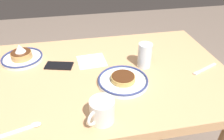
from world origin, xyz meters
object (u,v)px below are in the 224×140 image
Objects in this scene: paper_napkin at (92,61)px; tea_spoon at (23,129)px; cell_phone at (59,66)px; fork_near at (205,69)px; drinking_glass at (145,56)px; coffee_mug at (102,111)px; plate_center_pancakes at (123,80)px; plate_near_main at (22,57)px.

tea_spoon is at bearing 54.98° from paper_napkin.
tea_spoon is at bearing 87.65° from cell_phone.
fork_near is at bearing -178.53° from cell_phone.
drinking_glass is at bearing 159.59° from paper_napkin.
plate_center_pancakes is at bearing -121.86° from coffee_mug.
cell_phone is 0.96× the size of paper_napkin.
plate_near_main is 0.64m from coffee_mug.
fork_near is 0.93× the size of tea_spoon.
cell_phone is 0.18m from paper_napkin.
drinking_glass is at bearing 163.92° from plate_near_main.
paper_napkin is (0.13, -0.22, -0.01)m from plate_center_pancakes.
plate_center_pancakes is 0.26m from paper_napkin.
coffee_mug is 0.44m from drinking_glass.
paper_napkin is at bearing 167.13° from plate_near_main.
paper_napkin is at bearing -159.57° from cell_phone.
coffee_mug is (0.13, 0.22, 0.03)m from plate_center_pancakes.
fork_near is (-0.30, 0.09, -0.06)m from drinking_glass.
paper_napkin is at bearing -60.51° from plate_center_pancakes.
fork_near is (-0.57, 0.19, 0.00)m from paper_napkin.
fork_near is at bearing -164.74° from tea_spoon.
drinking_glass is 0.32m from fork_near.
fork_near is at bearing 163.00° from drinking_glass.
drinking_glass is 0.46m from cell_phone.
plate_center_pancakes is 0.19m from drinking_glass.
drinking_glass is at bearing -175.83° from cell_phone.
paper_napkin is 0.53m from tea_spoon.
plate_center_pancakes is 0.48m from tea_spoon.
plate_near_main is 0.99m from fork_near.
plate_center_pancakes is 0.26m from coffee_mug.
coffee_mug is 0.46m from cell_phone.
tea_spoon is (0.57, 0.33, -0.05)m from drinking_glass.
cell_phone is (-0.20, 0.10, -0.02)m from plate_near_main.
cell_phone is at bearing -106.97° from tea_spoon.
coffee_mug is 0.44m from paper_napkin.
cell_phone is (0.45, -0.08, -0.05)m from drinking_glass.
tea_spoon is (-0.07, 0.52, -0.02)m from plate_near_main.
coffee_mug reaches higher than plate_center_pancakes.
plate_center_pancakes reaches higher than cell_phone.
fork_near is at bearing -176.27° from plate_center_pancakes.
coffee_mug is 0.62× the size of tea_spoon.
fork_near is (-0.95, 0.28, -0.02)m from plate_near_main.
plate_center_pancakes is 1.62× the size of paper_napkin.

